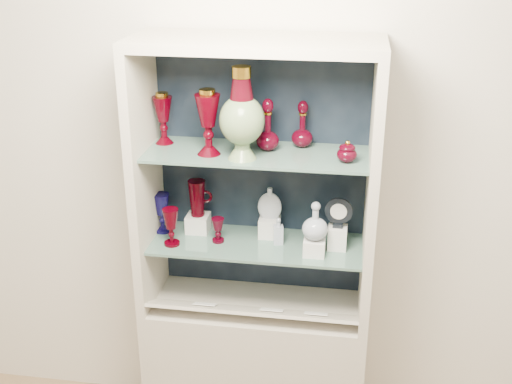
# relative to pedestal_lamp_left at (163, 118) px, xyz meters

# --- Properties ---
(wall_back) EXTENTS (3.50, 0.02, 2.80)m
(wall_back) POSITION_rel_pedestal_lamp_left_xyz_m (0.41, 0.14, -0.18)
(wall_back) COLOR silver
(wall_back) RESTS_ON ground
(cabinet_base) EXTENTS (1.00, 0.40, 0.75)m
(cabinet_base) POSITION_rel_pedestal_lamp_left_xyz_m (0.41, -0.08, -1.21)
(cabinet_base) COLOR beige
(cabinet_base) RESTS_ON ground
(cabinet_back_panel) EXTENTS (0.98, 0.02, 1.15)m
(cabinet_back_panel) POSITION_rel_pedestal_lamp_left_xyz_m (0.41, 0.11, -0.26)
(cabinet_back_panel) COLOR black
(cabinet_back_panel) RESTS_ON cabinet_base
(cabinet_side_left) EXTENTS (0.04, 0.40, 1.15)m
(cabinet_side_left) POSITION_rel_pedestal_lamp_left_xyz_m (-0.07, -0.08, -0.26)
(cabinet_side_left) COLOR beige
(cabinet_side_left) RESTS_ON cabinet_base
(cabinet_side_right) EXTENTS (0.04, 0.40, 1.15)m
(cabinet_side_right) POSITION_rel_pedestal_lamp_left_xyz_m (0.89, -0.08, -0.26)
(cabinet_side_right) COLOR beige
(cabinet_side_right) RESTS_ON cabinet_base
(cabinet_top_cap) EXTENTS (1.00, 0.40, 0.04)m
(cabinet_top_cap) POSITION_rel_pedestal_lamp_left_xyz_m (0.41, -0.08, 0.34)
(cabinet_top_cap) COLOR beige
(cabinet_top_cap) RESTS_ON cabinet_side_left
(shelf_lower) EXTENTS (0.92, 0.34, 0.01)m
(shelf_lower) POSITION_rel_pedestal_lamp_left_xyz_m (0.41, -0.06, -0.54)
(shelf_lower) COLOR slate
(shelf_lower) RESTS_ON cabinet_side_left
(shelf_upper) EXTENTS (0.92, 0.34, 0.01)m
(shelf_upper) POSITION_rel_pedestal_lamp_left_xyz_m (0.41, -0.06, -0.12)
(shelf_upper) COLOR slate
(shelf_upper) RESTS_ON cabinet_side_left
(label_ledge) EXTENTS (0.92, 0.17, 0.09)m
(label_ledge) POSITION_rel_pedestal_lamp_left_xyz_m (0.41, -0.19, -0.80)
(label_ledge) COLOR beige
(label_ledge) RESTS_ON cabinet_base
(label_card_0) EXTENTS (0.10, 0.06, 0.03)m
(label_card_0) POSITION_rel_pedestal_lamp_left_xyz_m (0.50, -0.19, -0.79)
(label_card_0) COLOR white
(label_card_0) RESTS_ON label_ledge
(label_card_1) EXTENTS (0.10, 0.06, 0.03)m
(label_card_1) POSITION_rel_pedestal_lamp_left_xyz_m (0.20, -0.19, -0.79)
(label_card_1) COLOR white
(label_card_1) RESTS_ON label_ledge
(label_card_2) EXTENTS (0.10, 0.06, 0.03)m
(label_card_2) POSITION_rel_pedestal_lamp_left_xyz_m (0.69, -0.19, -0.79)
(label_card_2) COLOR white
(label_card_2) RESTS_ON label_ledge
(pedestal_lamp_left) EXTENTS (0.10, 0.10, 0.22)m
(pedestal_lamp_left) POSITION_rel_pedestal_lamp_left_xyz_m (0.00, 0.00, 0.00)
(pedestal_lamp_left) COLOR #3F000A
(pedestal_lamp_left) RESTS_ON shelf_upper
(pedestal_lamp_right) EXTENTS (0.14, 0.14, 0.27)m
(pedestal_lamp_right) POSITION_rel_pedestal_lamp_left_xyz_m (0.22, -0.11, 0.02)
(pedestal_lamp_right) COLOR #3F000A
(pedestal_lamp_right) RESTS_ON shelf_upper
(enamel_urn) EXTENTS (0.24, 0.24, 0.37)m
(enamel_urn) POSITION_rel_pedestal_lamp_left_xyz_m (0.36, -0.14, 0.08)
(enamel_urn) COLOR #11492D
(enamel_urn) RESTS_ON shelf_upper
(ruby_decanter_a) EXTENTS (0.11, 0.11, 0.25)m
(ruby_decanter_a) POSITION_rel_pedestal_lamp_left_xyz_m (0.45, -0.03, 0.01)
(ruby_decanter_a) COLOR #450312
(ruby_decanter_a) RESTS_ON shelf_upper
(ruby_decanter_b) EXTENTS (0.12, 0.12, 0.21)m
(ruby_decanter_b) POSITION_rel_pedestal_lamp_left_xyz_m (0.59, 0.04, -0.00)
(ruby_decanter_b) COLOR #450312
(ruby_decanter_b) RESTS_ON shelf_upper
(lidded_bowl) EXTENTS (0.09, 0.09, 0.09)m
(lidded_bowl) POSITION_rel_pedestal_lamp_left_xyz_m (0.78, -0.12, -0.07)
(lidded_bowl) COLOR #450312
(lidded_bowl) RESTS_ON shelf_upper
(cobalt_goblet) EXTENTS (0.08, 0.08, 0.18)m
(cobalt_goblet) POSITION_rel_pedestal_lamp_left_xyz_m (-0.03, -0.01, -0.44)
(cobalt_goblet) COLOR #0F0B42
(cobalt_goblet) RESTS_ON shelf_lower
(ruby_goblet_tall) EXTENTS (0.07, 0.07, 0.17)m
(ruby_goblet_tall) POSITION_rel_pedestal_lamp_left_xyz_m (0.05, -0.13, -0.45)
(ruby_goblet_tall) COLOR #3F000A
(ruby_goblet_tall) RESTS_ON shelf_lower
(ruby_goblet_small) EXTENTS (0.07, 0.07, 0.11)m
(ruby_goblet_small) POSITION_rel_pedestal_lamp_left_xyz_m (0.24, -0.08, -0.48)
(ruby_goblet_small) COLOR #450312
(ruby_goblet_small) RESTS_ON shelf_lower
(riser_ruby_pitcher) EXTENTS (0.10, 0.10, 0.08)m
(riser_ruby_pitcher) POSITION_rel_pedestal_lamp_left_xyz_m (0.13, 0.01, -0.49)
(riser_ruby_pitcher) COLOR silver
(riser_ruby_pitcher) RESTS_ON shelf_lower
(ruby_pitcher) EXTENTS (0.13, 0.09, 0.17)m
(ruby_pitcher) POSITION_rel_pedestal_lamp_left_xyz_m (0.13, 0.01, -0.37)
(ruby_pitcher) COLOR #3F000A
(ruby_pitcher) RESTS_ON riser_ruby_pitcher
(clear_square_bottle) EXTENTS (0.05, 0.05, 0.12)m
(clear_square_bottle) POSITION_rel_pedestal_lamp_left_xyz_m (0.51, -0.05, -0.47)
(clear_square_bottle) COLOR #9CA6B7
(clear_square_bottle) RESTS_ON shelf_lower
(riser_flat_flask) EXTENTS (0.09, 0.09, 0.09)m
(riser_flat_flask) POSITION_rel_pedestal_lamp_left_xyz_m (0.46, 0.01, -0.49)
(riser_flat_flask) COLOR silver
(riser_flat_flask) RESTS_ON shelf_lower
(flat_flask) EXTENTS (0.11, 0.04, 0.15)m
(flat_flask) POSITION_rel_pedestal_lamp_left_xyz_m (0.46, 0.01, -0.37)
(flat_flask) COLOR #B2BAC8
(flat_flask) RESTS_ON riser_flat_flask
(riser_clear_round_decanter) EXTENTS (0.09, 0.09, 0.07)m
(riser_clear_round_decanter) POSITION_rel_pedestal_lamp_left_xyz_m (0.67, -0.13, -0.50)
(riser_clear_round_decanter) COLOR silver
(riser_clear_round_decanter) RESTS_ON shelf_lower
(clear_round_decanter) EXTENTS (0.12, 0.12, 0.16)m
(clear_round_decanter) POSITION_rel_pedestal_lamp_left_xyz_m (0.67, -0.13, -0.38)
(clear_round_decanter) COLOR #9CA6B7
(clear_round_decanter) RESTS_ON riser_clear_round_decanter
(riser_cameo_medallion) EXTENTS (0.08, 0.08, 0.10)m
(riser_cameo_medallion) POSITION_rel_pedestal_lamp_left_xyz_m (0.76, -0.06, -0.48)
(riser_cameo_medallion) COLOR silver
(riser_cameo_medallion) RESTS_ON shelf_lower
(cameo_medallion) EXTENTS (0.12, 0.05, 0.14)m
(cameo_medallion) POSITION_rel_pedestal_lamp_left_xyz_m (0.76, -0.06, -0.36)
(cameo_medallion) COLOR black
(cameo_medallion) RESTS_ON riser_cameo_medallion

